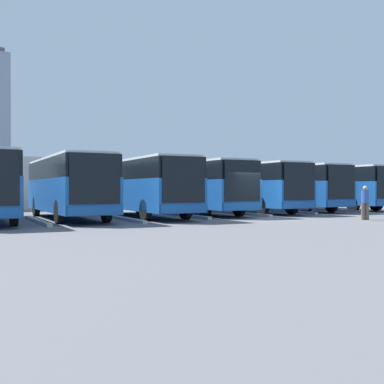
{
  "coord_description": "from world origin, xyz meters",
  "views": [
    {
      "loc": [
        17.71,
        19.21,
        1.62
      ],
      "look_at": [
        0.51,
        -5.63,
        1.42
      ],
      "focal_mm": 45.0,
      "sensor_mm": 36.0,
      "label": 1
    }
  ],
  "objects": [
    {
      "name": "ground_plane",
      "position": [
        0.0,
        0.0,
        0.0
      ],
      "size": [
        600.0,
        600.0,
        0.0
      ],
      "primitive_type": "plane",
      "color": "#5B5B60"
    },
    {
      "name": "bus_0",
      "position": [
        -12.79,
        -5.62,
        1.83
      ],
      "size": [
        4.15,
        11.55,
        3.29
      ],
      "rotation": [
        0.0,
        0.0,
        -0.15
      ],
      "color": "#19519E",
      "rests_on": "ground_plane"
    },
    {
      "name": "curb_divider_0",
      "position": [
        -10.66,
        -3.95,
        0.07
      ],
      "size": [
        1.24,
        6.85,
        0.15
      ],
      "primitive_type": "cube",
      "rotation": [
        0.0,
        0.0,
        -0.15
      ],
      "color": "#B2B2AD",
      "rests_on": "ground_plane"
    },
    {
      "name": "bus_1",
      "position": [
        -8.53,
        -6.2,
        1.83
      ],
      "size": [
        4.15,
        11.55,
        3.29
      ],
      "rotation": [
        0.0,
        0.0,
        -0.15
      ],
      "color": "#19519E",
      "rests_on": "ground_plane"
    },
    {
      "name": "curb_divider_1",
      "position": [
        -6.4,
        -4.53,
        0.07
      ],
      "size": [
        1.24,
        6.85,
        0.15
      ],
      "primitive_type": "cube",
      "rotation": [
        0.0,
        0.0,
        -0.15
      ],
      "color": "#B2B2AD",
      "rests_on": "ground_plane"
    },
    {
      "name": "bus_2",
      "position": [
        -4.26,
        -5.86,
        1.83
      ],
      "size": [
        4.15,
        11.55,
        3.29
      ],
      "rotation": [
        0.0,
        0.0,
        -0.15
      ],
      "color": "#19519E",
      "rests_on": "ground_plane"
    },
    {
      "name": "curb_divider_2",
      "position": [
        -2.13,
        -4.19,
        0.07
      ],
      "size": [
        1.24,
        6.85,
        0.15
      ],
      "primitive_type": "cube",
      "rotation": [
        0.0,
        0.0,
        -0.15
      ],
      "color": "#B2B2AD",
      "rests_on": "ground_plane"
    },
    {
      "name": "bus_3",
      "position": [
        0.0,
        -5.98,
        1.83
      ],
      "size": [
        4.15,
        11.55,
        3.29
      ],
      "rotation": [
        0.0,
        0.0,
        -0.15
      ],
      "color": "#19519E",
      "rests_on": "ground_plane"
    },
    {
      "name": "curb_divider_3",
      "position": [
        2.13,
        -4.31,
        0.07
      ],
      "size": [
        1.24,
        6.85,
        0.15
      ],
      "primitive_type": "cube",
      "rotation": [
        0.0,
        0.0,
        -0.15
      ],
      "color": "#B2B2AD",
      "rests_on": "ground_plane"
    },
    {
      "name": "bus_4",
      "position": [
        4.27,
        -5.26,
        1.83
      ],
      "size": [
        4.15,
        11.55,
        3.29
      ],
      "rotation": [
        0.0,
        0.0,
        -0.15
      ],
      "color": "#19519E",
      "rests_on": "ground_plane"
    },
    {
      "name": "curb_divider_4",
      "position": [
        6.4,
        -3.59,
        0.07
      ],
      "size": [
        1.24,
        6.85,
        0.15
      ],
      "primitive_type": "cube",
      "rotation": [
        0.0,
        0.0,
        -0.15
      ],
      "color": "#B2B2AD",
      "rests_on": "ground_plane"
    },
    {
      "name": "bus_5",
      "position": [
        8.53,
        -5.76,
        1.83
      ],
      "size": [
        4.15,
        11.55,
        3.29
      ],
      "rotation": [
        0.0,
        0.0,
        -0.15
      ],
      "color": "#19519E",
      "rests_on": "ground_plane"
    },
    {
      "name": "curb_divider_5",
      "position": [
        10.66,
        -4.09,
        0.07
      ],
      "size": [
        1.24,
        6.85,
        0.15
      ],
      "primitive_type": "cube",
      "rotation": [
        0.0,
        0.0,
        -0.15
      ],
      "color": "#B2B2AD",
      "rests_on": "ground_plane"
    },
    {
      "name": "pedestrian",
      "position": [
        -4.01,
        3.73,
        0.96
      ],
      "size": [
        0.54,
        0.54,
        1.78
      ],
      "rotation": [
        0.0,
        0.0,
        5.73
      ],
      "color": "brown",
      "rests_on": "ground_plane"
    },
    {
      "name": "station_building",
      "position": [
        0.0,
        -21.37,
        2.05
      ],
      "size": [
        31.38,
        11.43,
        4.03
      ],
      "color": "beige",
      "rests_on": "ground_plane"
    }
  ]
}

